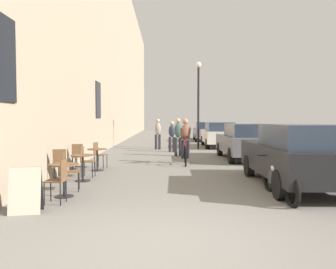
{
  "coord_description": "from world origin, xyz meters",
  "views": [
    {
      "loc": [
        -0.05,
        -4.58,
        1.7
      ],
      "look_at": [
        0.15,
        14.07,
        0.84
      ],
      "focal_mm": 36.25,
      "sensor_mm": 36.0,
      "label": 1
    }
  ],
  "objects_px": {
    "street_lamp": "(198,94)",
    "parked_car_second": "(245,141)",
    "cafe_table_mid": "(83,162)",
    "parked_motorcycle": "(280,179)",
    "cafe_chair_near_toward_street": "(68,169)",
    "cafe_chair_mid_toward_wall": "(86,159)",
    "cafe_table_far": "(97,155)",
    "pedestrian_mid": "(172,135)",
    "parked_car_fourth": "(205,131)",
    "cafe_table_near": "(64,173)",
    "parked_car_third": "(218,134)",
    "sandwich_board_sign": "(26,190)",
    "pedestrian_near": "(178,135)",
    "parked_car_nearest": "(297,155)",
    "cafe_chair_far_toward_street": "(77,155)",
    "cyclist_on_bicycle": "(185,143)",
    "cafe_chair_near_toward_wall": "(59,178)",
    "cafe_chair_mid_toward_street": "(60,163)",
    "cafe_chair_far_toward_wall": "(99,153)"
  },
  "relations": [
    {
      "from": "street_lamp",
      "to": "parked_car_second",
      "type": "height_order",
      "value": "street_lamp"
    },
    {
      "from": "cafe_table_mid",
      "to": "parked_motorcycle",
      "type": "xyz_separation_m",
      "value": [
        4.71,
        -2.02,
        -0.12
      ]
    },
    {
      "from": "cafe_chair_near_toward_street",
      "to": "cafe_chair_mid_toward_wall",
      "type": "relative_size",
      "value": 1.0
    },
    {
      "from": "cafe_table_far",
      "to": "parked_car_second",
      "type": "xyz_separation_m",
      "value": [
        5.56,
        2.99,
        0.26
      ]
    },
    {
      "from": "pedestrian_mid",
      "to": "parked_car_fourth",
      "type": "relative_size",
      "value": 0.38
    },
    {
      "from": "cafe_chair_near_toward_street",
      "to": "cafe_chair_mid_toward_wall",
      "type": "height_order",
      "value": "same"
    },
    {
      "from": "cafe_table_near",
      "to": "parked_car_fourth",
      "type": "xyz_separation_m",
      "value": [
        5.36,
        18.72,
        0.23
      ]
    },
    {
      "from": "pedestrian_mid",
      "to": "parked_car_third",
      "type": "distance_m",
      "value": 4.09
    },
    {
      "from": "cafe_table_near",
      "to": "sandwich_board_sign",
      "type": "bearing_deg",
      "value": -104.08
    },
    {
      "from": "parked_car_second",
      "to": "parked_car_third",
      "type": "distance_m",
      "value": 6.22
    },
    {
      "from": "cafe_table_near",
      "to": "cafe_chair_near_toward_street",
      "type": "xyz_separation_m",
      "value": [
        -0.07,
        0.59,
        -0.0
      ]
    },
    {
      "from": "pedestrian_near",
      "to": "parked_car_third",
      "type": "distance_m",
      "value": 5.53
    },
    {
      "from": "cafe_table_mid",
      "to": "parked_car_nearest",
      "type": "bearing_deg",
      "value": -9.07
    },
    {
      "from": "cafe_table_mid",
      "to": "street_lamp",
      "type": "xyz_separation_m",
      "value": [
        4.15,
        9.93,
        2.59
      ]
    },
    {
      "from": "cafe_table_mid",
      "to": "parked_car_third",
      "type": "height_order",
      "value": "parked_car_third"
    },
    {
      "from": "pedestrian_near",
      "to": "parked_car_second",
      "type": "distance_m",
      "value": 3.06
    },
    {
      "from": "sandwich_board_sign",
      "to": "parked_car_fourth",
      "type": "bearing_deg",
      "value": 74.15
    },
    {
      "from": "pedestrian_near",
      "to": "parked_motorcycle",
      "type": "height_order",
      "value": "pedestrian_near"
    },
    {
      "from": "cafe_chair_far_toward_street",
      "to": "cyclist_on_bicycle",
      "type": "height_order",
      "value": "cyclist_on_bicycle"
    },
    {
      "from": "sandwich_board_sign",
      "to": "parked_car_second",
      "type": "bearing_deg",
      "value": 53.75
    },
    {
      "from": "parked_car_nearest",
      "to": "parked_car_third",
      "type": "bearing_deg",
      "value": 90.24
    },
    {
      "from": "parked_car_second",
      "to": "parked_car_fourth",
      "type": "relative_size",
      "value": 1.02
    },
    {
      "from": "parked_car_nearest",
      "to": "parked_motorcycle",
      "type": "xyz_separation_m",
      "value": [
        -0.82,
        -1.14,
        -0.41
      ]
    },
    {
      "from": "cafe_table_far",
      "to": "street_lamp",
      "type": "bearing_deg",
      "value": 62.88
    },
    {
      "from": "cafe_chair_near_toward_street",
      "to": "sandwich_board_sign",
      "type": "relative_size",
      "value": 1.07
    },
    {
      "from": "cafe_chair_mid_toward_wall",
      "to": "pedestrian_mid",
      "type": "distance_m",
      "value": 7.99
    },
    {
      "from": "cafe_chair_near_toward_wall",
      "to": "cafe_chair_mid_toward_street",
      "type": "xyz_separation_m",
      "value": [
        -0.72,
        2.39,
        0.0
      ]
    },
    {
      "from": "parked_motorcycle",
      "to": "cafe_chair_far_toward_street",
      "type": "bearing_deg",
      "value": 144.34
    },
    {
      "from": "cafe_chair_far_toward_wall",
      "to": "parked_car_nearest",
      "type": "relative_size",
      "value": 0.2
    },
    {
      "from": "parked_car_nearest",
      "to": "cyclist_on_bicycle",
      "type": "bearing_deg",
      "value": 119.82
    },
    {
      "from": "cafe_table_far",
      "to": "sandwich_board_sign",
      "type": "xyz_separation_m",
      "value": [
        -0.3,
        -5.0,
        -0.11
      ]
    },
    {
      "from": "cafe_chair_far_toward_street",
      "to": "parked_car_nearest",
      "type": "bearing_deg",
      "value": -23.59
    },
    {
      "from": "cafe_chair_near_toward_wall",
      "to": "cafe_table_mid",
      "type": "height_order",
      "value": "cafe_chair_near_toward_wall"
    },
    {
      "from": "cafe_chair_mid_toward_wall",
      "to": "cyclist_on_bicycle",
      "type": "height_order",
      "value": "cyclist_on_bicycle"
    },
    {
      "from": "cafe_table_near",
      "to": "parked_car_third",
      "type": "bearing_deg",
      "value": 67.21
    },
    {
      "from": "cafe_chair_mid_toward_street",
      "to": "cafe_chair_far_toward_street",
      "type": "height_order",
      "value": "same"
    },
    {
      "from": "cyclist_on_bicycle",
      "to": "pedestrian_near",
      "type": "xyz_separation_m",
      "value": [
        -0.16,
        2.72,
        0.17
      ]
    },
    {
      "from": "cyclist_on_bicycle",
      "to": "cafe_table_near",
      "type": "bearing_deg",
      "value": -119.01
    },
    {
      "from": "cafe_table_mid",
      "to": "cafe_chair_far_toward_wall",
      "type": "distance_m",
      "value": 2.5
    },
    {
      "from": "pedestrian_near",
      "to": "cafe_chair_near_toward_wall",
      "type": "bearing_deg",
      "value": -107.49
    },
    {
      "from": "cafe_chair_mid_toward_street",
      "to": "cyclist_on_bicycle",
      "type": "relative_size",
      "value": 0.51
    },
    {
      "from": "cafe_chair_near_toward_street",
      "to": "cafe_chair_far_toward_wall",
      "type": "height_order",
      "value": "same"
    },
    {
      "from": "pedestrian_near",
      "to": "cafe_chair_mid_toward_wall",
      "type": "bearing_deg",
      "value": -117.81
    },
    {
      "from": "parked_motorcycle",
      "to": "cyclist_on_bicycle",
      "type": "bearing_deg",
      "value": 107.06
    },
    {
      "from": "parked_car_nearest",
      "to": "parked_car_third",
      "type": "relative_size",
      "value": 1.05
    },
    {
      "from": "cafe_chair_near_toward_street",
      "to": "cafe_table_mid",
      "type": "xyz_separation_m",
      "value": [
        0.03,
        1.28,
        0.0
      ]
    },
    {
      "from": "parked_car_third",
      "to": "parked_car_fourth",
      "type": "height_order",
      "value": "parked_car_third"
    },
    {
      "from": "cafe_chair_far_toward_street",
      "to": "cafe_table_far",
      "type": "bearing_deg",
      "value": 6.79
    },
    {
      "from": "cafe_chair_mid_toward_wall",
      "to": "pedestrian_mid",
      "type": "xyz_separation_m",
      "value": [
        2.69,
        7.51,
        0.38
      ]
    },
    {
      "from": "pedestrian_mid",
      "to": "cafe_table_near",
      "type": "bearing_deg",
      "value": -104.36
    }
  ]
}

